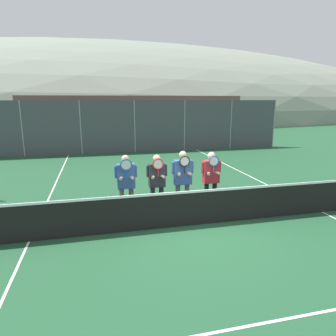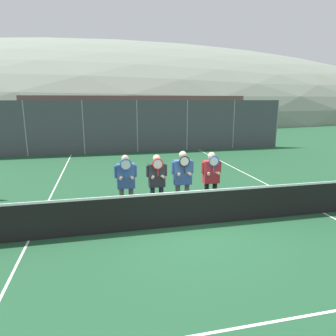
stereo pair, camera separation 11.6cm
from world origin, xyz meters
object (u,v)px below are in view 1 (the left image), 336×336
player_leftmost (126,181)px  player_center_right (183,177)px  car_far_left (37,133)px  player_center_left (157,180)px  car_left_of_center (113,132)px  player_rightmost (211,176)px  car_center (181,130)px

player_leftmost → player_center_right: size_ratio=0.97×
player_center_right → car_far_left: 15.31m
player_center_left → car_far_left: bearing=111.1°
player_center_left → player_leftmost: bearing=178.4°
player_center_left → car_left_of_center: size_ratio=0.39×
player_leftmost → player_center_right: bearing=-3.0°
player_leftmost → player_rightmost: player_leftmost is taller
car_center → player_leftmost: bearing=-111.7°
car_left_of_center → car_center: size_ratio=0.98×
car_far_left → car_center: bearing=-2.7°
player_leftmost → car_far_left: car_far_left is taller
player_center_left → car_center: bearing=71.4°
player_rightmost → player_center_right: bearing=-175.7°
player_center_left → car_far_left: (-5.39, 13.98, -0.10)m
car_center → car_far_left: bearing=177.3°
player_center_right → car_left_of_center: 13.81m
player_center_right → player_rightmost: 0.86m
player_rightmost → car_left_of_center: bearing=98.1°
player_center_right → car_center: 14.10m
car_far_left → car_left_of_center: bearing=-3.1°
car_center → player_center_right: bearing=-105.8°
car_far_left → car_left_of_center: 5.01m
player_leftmost → player_center_left: bearing=-1.6°
player_center_right → car_center: bearing=74.2°
player_leftmost → car_center: 14.52m
player_leftmost → car_far_left: (-4.56, 13.96, -0.12)m
player_center_left → player_rightmost: bearing=0.3°
player_leftmost → car_left_of_center: bearing=88.2°
player_center_right → player_leftmost: bearing=177.0°
player_center_right → car_far_left: bearing=113.5°
player_center_right → player_center_left: bearing=175.4°
car_center → player_center_left: bearing=-108.6°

